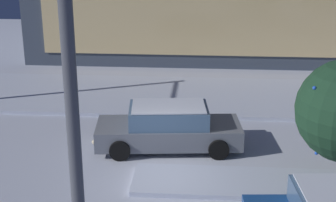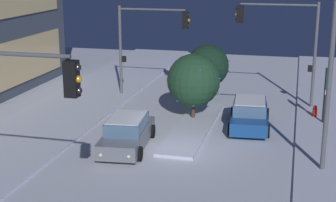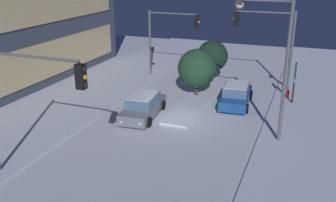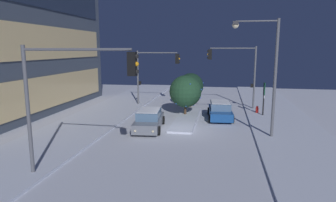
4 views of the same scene
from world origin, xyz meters
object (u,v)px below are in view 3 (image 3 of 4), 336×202
at_px(traffic_light_corner_far_left, 25,92).
at_px(parking_info_sign, 295,78).
at_px(traffic_light_corner_near_right, 269,36).
at_px(car_near, 236,95).
at_px(car_far, 143,106).
at_px(decorated_tree_left_of_median, 197,68).
at_px(traffic_light_corner_far_right, 169,32).
at_px(fire_hydrant, 288,95).
at_px(decorated_tree_median, 212,56).
at_px(street_lamp_arched, 272,52).

xyz_separation_m(traffic_light_corner_far_left, parking_info_sign, (14.87, -10.25, -2.40)).
xyz_separation_m(traffic_light_corner_near_right, traffic_light_corner_far_left, (-17.91, 7.90, 0.08)).
bearing_deg(traffic_light_corner_far_left, car_near, 64.17).
distance_m(car_far, decorated_tree_left_of_median, 5.67).
distance_m(car_far, traffic_light_corner_far_right, 9.83).
xyz_separation_m(car_far, traffic_light_corner_far_left, (-8.99, 1.31, 3.64)).
relative_size(fire_hydrant, decorated_tree_median, 0.22).
relative_size(traffic_light_corner_near_right, decorated_tree_median, 1.77).
bearing_deg(car_far, decorated_tree_left_of_median, 151.92).
relative_size(parking_info_sign, decorated_tree_left_of_median, 0.83).
bearing_deg(traffic_light_corner_near_right, decorated_tree_left_of_median, 40.64).
bearing_deg(fire_hydrant, decorated_tree_left_of_median, 105.60).
distance_m(traffic_light_corner_far_right, decorated_tree_median, 4.21).
height_order(street_lamp_arched, decorated_tree_median, street_lamp_arched).
distance_m(traffic_light_corner_far_left, street_lamp_arched, 12.38).
relative_size(car_near, traffic_light_corner_far_right, 0.83).
height_order(traffic_light_corner_near_right, decorated_tree_median, traffic_light_corner_near_right).
height_order(decorated_tree_median, decorated_tree_left_of_median, decorated_tree_left_of_median).
xyz_separation_m(street_lamp_arched, decorated_tree_left_of_median, (5.81, 5.82, -2.91)).
height_order(car_near, car_far, same).
bearing_deg(fire_hydrant, traffic_light_corner_far_right, 77.59).
bearing_deg(traffic_light_corner_near_right, street_lamp_arched, 97.75).
bearing_deg(car_far, traffic_light_corner_far_left, -13.97).
distance_m(car_far, parking_info_sign, 10.78).
bearing_deg(decorated_tree_left_of_median, traffic_light_corner_far_right, 43.04).
height_order(fire_hydrant, decorated_tree_left_of_median, decorated_tree_left_of_median).
xyz_separation_m(traffic_light_corner_far_right, street_lamp_arched, (-9.87, -9.61, 1.14)).
bearing_deg(parking_info_sign, street_lamp_arched, 77.07).
bearing_deg(traffic_light_corner_near_right, parking_info_sign, 127.76).
bearing_deg(parking_info_sign, traffic_light_corner_far_left, 51.36).
distance_m(traffic_light_corner_near_right, decorated_tree_median, 4.96).
bearing_deg(decorated_tree_median, car_near, -147.33).
bearing_deg(car_far, car_near, 124.90).
distance_m(traffic_light_corner_far_left, decorated_tree_median, 18.70).
bearing_deg(car_near, fire_hydrant, -58.79).
xyz_separation_m(car_far, parking_info_sign, (5.89, -8.94, 1.24)).
relative_size(car_near, decorated_tree_median, 1.36).
xyz_separation_m(car_near, traffic_light_corner_far_right, (4.66, 6.90, 3.26)).
bearing_deg(fire_hydrant, traffic_light_corner_far_left, 148.14).
bearing_deg(car_near, decorated_tree_median, 28.11).
height_order(parking_info_sign, decorated_tree_median, decorated_tree_median).
bearing_deg(traffic_light_corner_far_right, fire_hydrant, -12.41).
bearing_deg(street_lamp_arched, traffic_light_corner_far_left, 41.29).
distance_m(car_near, parking_info_sign, 4.20).
height_order(traffic_light_corner_near_right, street_lamp_arched, street_lamp_arched).
xyz_separation_m(street_lamp_arched, decorated_tree_median, (10.03, 5.80, -2.92)).
xyz_separation_m(traffic_light_corner_near_right, street_lamp_arched, (-9.68, -1.32, 0.84)).
bearing_deg(street_lamp_arched, traffic_light_corner_far_right, -46.25).
height_order(car_near, traffic_light_corner_far_left, traffic_light_corner_far_left).
bearing_deg(car_near, decorated_tree_left_of_median, 74.39).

